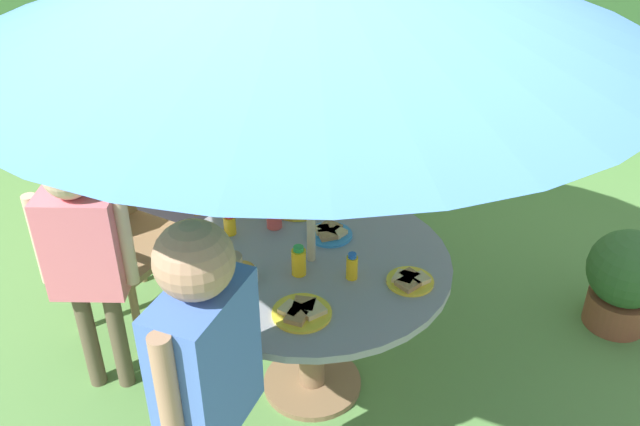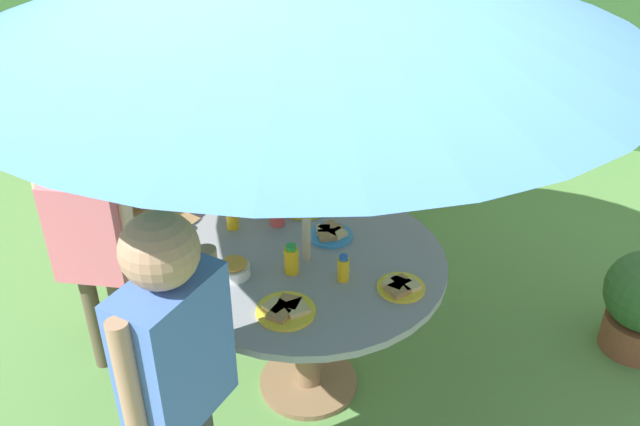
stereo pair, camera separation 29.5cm
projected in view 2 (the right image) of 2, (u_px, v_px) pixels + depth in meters
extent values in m
cube|color=#548442|center=(308.00, 385.00, 3.28)|extent=(10.00, 10.00, 0.02)
cube|color=#33602D|center=(420.00, 14.00, 5.61)|extent=(9.00, 0.70, 1.69)
cylinder|color=brown|center=(308.00, 382.00, 3.27)|extent=(0.46, 0.46, 0.03)
cylinder|color=brown|center=(308.00, 328.00, 3.09)|extent=(0.12, 0.12, 0.70)
cylinder|color=gray|center=(307.00, 261.00, 2.90)|extent=(1.18, 1.18, 0.03)
cylinder|color=#B7AD8C|center=(306.00, 195.00, 2.73)|extent=(0.04, 0.04, 2.08)
cylinder|color=#93704C|center=(144.00, 309.00, 3.41)|extent=(0.04, 0.04, 0.44)
cylinder|color=#93704C|center=(211.00, 263.00, 3.74)|extent=(0.04, 0.04, 0.44)
cylinder|color=#93704C|center=(90.00, 279.00, 3.61)|extent=(0.04, 0.04, 0.44)
cylinder|color=#93704C|center=(158.00, 238.00, 3.95)|extent=(0.04, 0.04, 0.44)
cube|color=#93704C|center=(146.00, 234.00, 3.55)|extent=(0.61, 0.65, 0.04)
cube|color=#93704C|center=(110.00, 175.00, 3.51)|extent=(0.22, 0.50, 0.53)
cube|color=#93704C|center=(101.00, 219.00, 3.27)|extent=(0.44, 0.19, 0.03)
cube|color=#93704C|center=(175.00, 179.00, 3.60)|extent=(0.44, 0.19, 0.03)
ellipsoid|color=orange|center=(265.00, 74.00, 4.79)|extent=(2.29, 1.96, 1.45)
cylinder|color=black|center=(269.00, 165.00, 5.16)|extent=(2.46, 2.46, 0.01)
cube|color=#4B310D|center=(259.00, 164.00, 4.34)|extent=(0.54, 0.17, 0.65)
cylinder|color=brown|center=(634.00, 333.00, 3.45)|extent=(0.32, 0.32, 0.18)
cylinder|color=brown|center=(276.00, 222.00, 3.98)|extent=(0.08, 0.08, 0.55)
cylinder|color=brown|center=(279.00, 235.00, 3.87)|extent=(0.08, 0.08, 0.55)
cube|color=yellow|center=(274.00, 149.00, 3.66)|extent=(0.30, 0.36, 0.46)
cylinder|color=#4C3828|center=(270.00, 131.00, 3.80)|extent=(0.06, 0.06, 0.42)
cylinder|color=#4C3828|center=(279.00, 160.00, 3.50)|extent=(0.06, 0.06, 0.42)
sphere|color=#4C3828|center=(272.00, 89.00, 3.48)|extent=(0.21, 0.21, 0.21)
cylinder|color=brown|center=(95.00, 319.00, 3.25)|extent=(0.08, 0.08, 0.56)
cylinder|color=brown|center=(122.00, 322.00, 3.23)|extent=(0.08, 0.08, 0.56)
cube|color=#EA727F|center=(89.00, 230.00, 2.97)|extent=(0.34, 0.22, 0.47)
cylinder|color=#D8B293|center=(48.00, 222.00, 2.98)|extent=(0.06, 0.06, 0.42)
cylinder|color=#D8B293|center=(128.00, 228.00, 2.94)|extent=(0.06, 0.06, 0.42)
sphere|color=#D8B293|center=(74.00, 159.00, 2.79)|extent=(0.21, 0.21, 0.21)
cube|color=#4C72C6|center=(174.00, 350.00, 2.18)|extent=(0.28, 0.40, 0.53)
cylinder|color=tan|center=(129.00, 385.00, 2.02)|extent=(0.07, 0.07, 0.48)
cylinder|color=tan|center=(212.00, 308.00, 2.32)|extent=(0.07, 0.07, 0.48)
sphere|color=tan|center=(159.00, 250.00, 1.98)|extent=(0.24, 0.24, 0.24)
cylinder|color=white|center=(234.00, 270.00, 2.78)|extent=(0.13, 0.13, 0.05)
ellipsoid|color=gold|center=(234.00, 263.00, 2.76)|extent=(0.11, 0.11, 0.03)
cylinder|color=#338CD8|center=(330.00, 235.00, 3.03)|extent=(0.20, 0.20, 0.01)
cube|color=tan|center=(338.00, 233.00, 3.01)|extent=(0.09, 0.09, 0.02)
cube|color=#9E7547|center=(331.00, 228.00, 3.05)|extent=(0.12, 0.12, 0.02)
cube|color=tan|center=(323.00, 230.00, 3.03)|extent=(0.07, 0.07, 0.02)
cube|color=#9E7547|center=(327.00, 235.00, 3.00)|extent=(0.10, 0.10, 0.02)
cylinder|color=yellow|center=(286.00, 311.00, 2.59)|extent=(0.23, 0.23, 0.01)
cube|color=tan|center=(296.00, 308.00, 2.58)|extent=(0.12, 0.12, 0.02)
cube|color=#9E7547|center=(289.00, 303.00, 2.60)|extent=(0.08, 0.08, 0.02)
cube|color=tan|center=(276.00, 307.00, 2.59)|extent=(0.10, 0.10, 0.02)
cube|color=#9E7547|center=(279.00, 315.00, 2.55)|extent=(0.09, 0.09, 0.02)
cylinder|color=yellow|center=(401.00, 287.00, 2.71)|extent=(0.19, 0.19, 0.01)
cube|color=tan|center=(411.00, 286.00, 2.69)|extent=(0.09, 0.09, 0.02)
cube|color=#9E7547|center=(401.00, 281.00, 2.72)|extent=(0.09, 0.09, 0.02)
cube|color=tan|center=(395.00, 283.00, 2.71)|extent=(0.10, 0.10, 0.02)
cube|color=#9E7547|center=(398.00, 290.00, 2.67)|extent=(0.11, 0.11, 0.02)
cylinder|color=yellow|center=(304.00, 206.00, 3.24)|extent=(0.24, 0.24, 0.01)
cube|color=tan|center=(311.00, 204.00, 3.22)|extent=(0.07, 0.07, 0.02)
cube|color=#9E7547|center=(307.00, 199.00, 3.26)|extent=(0.11, 0.11, 0.02)
cube|color=tan|center=(299.00, 203.00, 3.23)|extent=(0.10, 0.10, 0.02)
cube|color=#9E7547|center=(302.00, 205.00, 3.21)|extent=(0.11, 0.11, 0.02)
cylinder|color=yellow|center=(181.00, 265.00, 2.77)|extent=(0.05, 0.05, 0.09)
cylinder|color=blue|center=(180.00, 254.00, 2.74)|extent=(0.03, 0.03, 0.02)
cylinder|color=yellow|center=(343.00, 270.00, 2.74)|extent=(0.05, 0.05, 0.10)
cylinder|color=blue|center=(344.00, 257.00, 2.71)|extent=(0.03, 0.03, 0.02)
cylinder|color=yellow|center=(232.00, 220.00, 3.07)|extent=(0.06, 0.06, 0.09)
cylinder|color=red|center=(232.00, 210.00, 3.04)|extent=(0.04, 0.04, 0.02)
cylinder|color=yellow|center=(291.00, 260.00, 2.78)|extent=(0.06, 0.06, 0.11)
cylinder|color=green|center=(291.00, 247.00, 2.74)|extent=(0.04, 0.04, 0.02)
cylinder|color=yellow|center=(264.00, 197.00, 3.22)|extent=(0.06, 0.06, 0.10)
cylinder|color=blue|center=(263.00, 187.00, 3.19)|extent=(0.04, 0.04, 0.02)
cylinder|color=#E04C47|center=(277.00, 218.00, 3.10)|extent=(0.07, 0.07, 0.07)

